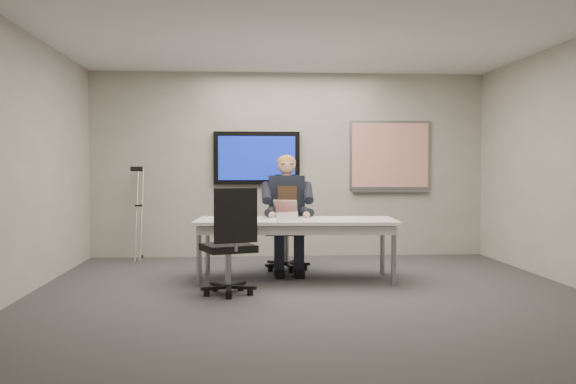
{
  "coord_description": "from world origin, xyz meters",
  "views": [
    {
      "loc": [
        -0.71,
        -6.77,
        1.33
      ],
      "look_at": [
        -0.17,
        0.95,
        1.06
      ],
      "focal_mm": 40.0,
      "sensor_mm": 36.0,
      "label": 1
    }
  ],
  "objects": [
    {
      "name": "pen",
      "position": [
        -0.25,
        0.58,
        0.74
      ],
      "size": [
        0.04,
        0.13,
        0.01
      ],
      "primitive_type": "cylinder",
      "rotation": [
        0.0,
        1.57,
        1.34
      ],
      "color": "black",
      "rests_on": "conference_table"
    },
    {
      "name": "tv_display",
      "position": [
        -0.5,
        2.95,
        1.5
      ],
      "size": [
        1.3,
        0.09,
        0.8
      ],
      "color": "black",
      "rests_on": "wall_back"
    },
    {
      "name": "seated_person",
      "position": [
        -0.14,
        1.4,
        0.61
      ],
      "size": [
        0.48,
        0.82,
        1.52
      ],
      "rotation": [
        0.0,
        0.0,
        -0.04
      ],
      "color": "#1C1F2F",
      "rests_on": "office_chair_far"
    },
    {
      "name": "ceiling",
      "position": [
        0.0,
        0.0,
        2.8
      ],
      "size": [
        6.0,
        6.0,
        0.02
      ],
      "primitive_type": "cube",
      "color": "silver",
      "rests_on": "wall_back"
    },
    {
      "name": "crutch",
      "position": [
        -2.23,
        2.73,
        0.7
      ],
      "size": [
        0.52,
        0.82,
        1.47
      ],
      "primitive_type": null,
      "rotation": [
        -0.27,
        0.0,
        0.44
      ],
      "color": "#A3A5AA",
      "rests_on": "ground"
    },
    {
      "name": "office_chair_far",
      "position": [
        -0.13,
        1.68,
        0.37
      ],
      "size": [
        0.63,
        0.63,
        1.17
      ],
      "rotation": [
        0.0,
        0.0,
        -0.13
      ],
      "color": "black",
      "rests_on": "ground"
    },
    {
      "name": "laptop",
      "position": [
        -0.17,
        1.15,
        0.79
      ],
      "size": [
        0.37,
        0.39,
        0.22
      ],
      "rotation": [
        0.0,
        0.0,
        -0.39
      ],
      "color": "#BBBBBD",
      "rests_on": "conference_table"
    },
    {
      "name": "wall_front",
      "position": [
        0.0,
        -3.0,
        1.4
      ],
      "size": [
        6.0,
        0.02,
        2.8
      ],
      "primitive_type": "cube",
      "color": "#9C968D",
      "rests_on": "ground"
    },
    {
      "name": "office_chair_near",
      "position": [
        -0.85,
        -0.01,
        0.36
      ],
      "size": [
        0.7,
        0.7,
        1.14
      ],
      "rotation": [
        0.0,
        0.0,
        3.5
      ],
      "color": "black",
      "rests_on": "ground"
    },
    {
      "name": "wall_left",
      "position": [
        -3.0,
        0.0,
        1.4
      ],
      "size": [
        0.02,
        6.0,
        2.8
      ],
      "primitive_type": "cube",
      "color": "#9C968D",
      "rests_on": "ground"
    },
    {
      "name": "conference_table",
      "position": [
        -0.08,
        0.88,
        0.65
      ],
      "size": [
        2.43,
        1.13,
        0.73
      ],
      "rotation": [
        0.0,
        0.0,
        -0.06
      ],
      "color": "white",
      "rests_on": "ground"
    },
    {
      "name": "name_tent",
      "position": [
        -0.2,
        0.58,
        0.79
      ],
      "size": [
        0.27,
        0.16,
        0.11
      ],
      "primitive_type": null,
      "rotation": [
        0.0,
        0.0,
        0.37
      ],
      "color": "white",
      "rests_on": "conference_table"
    },
    {
      "name": "wall_back",
      "position": [
        0.0,
        3.0,
        1.4
      ],
      "size": [
        6.0,
        0.02,
        2.8
      ],
      "primitive_type": "cube",
      "color": "#9C968D",
      "rests_on": "ground"
    },
    {
      "name": "floor",
      "position": [
        0.0,
        0.0,
        0.0
      ],
      "size": [
        6.0,
        6.0,
        0.02
      ],
      "primitive_type": "cube",
      "color": "#39393B",
      "rests_on": "ground"
    },
    {
      "name": "whiteboard",
      "position": [
        1.55,
        2.97,
        1.53
      ],
      "size": [
        1.25,
        0.08,
        1.1
      ],
      "color": "gray",
      "rests_on": "wall_back"
    }
  ]
}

